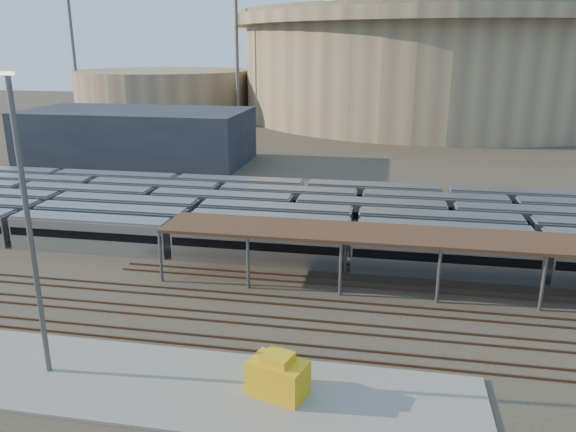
# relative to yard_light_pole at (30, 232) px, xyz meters

# --- Properties ---
(ground) EXTENTS (420.00, 420.00, 0.00)m
(ground) POSITION_rel_yard_light_pole_xyz_m (9.52, 15.03, -10.34)
(ground) COLOR #383026
(ground) RESTS_ON ground
(apron) EXTENTS (50.00, 9.00, 0.20)m
(apron) POSITION_rel_yard_light_pole_xyz_m (4.52, 0.03, -10.24)
(apron) COLOR gray
(apron) RESTS_ON ground
(subway_trains) EXTENTS (130.95, 23.90, 3.60)m
(subway_trains) POSITION_rel_yard_light_pole_xyz_m (6.94, 33.53, -8.54)
(subway_trains) COLOR #B2B2B7
(subway_trains) RESTS_ON ground
(inspection_shed) EXTENTS (60.30, 6.00, 5.30)m
(inspection_shed) POSITION_rel_yard_light_pole_xyz_m (31.52, 19.03, -5.36)
(inspection_shed) COLOR #545458
(inspection_shed) RESTS_ON ground
(empty_tracks) EXTENTS (170.00, 9.62, 0.18)m
(empty_tracks) POSITION_rel_yard_light_pole_xyz_m (9.52, 10.03, -10.25)
(empty_tracks) COLOR #4C3323
(empty_tracks) RESTS_ON ground
(stadium) EXTENTS (124.00, 124.00, 32.50)m
(stadium) POSITION_rel_yard_light_pole_xyz_m (34.52, 155.03, 6.13)
(stadium) COLOR gray
(stadium) RESTS_ON ground
(secondary_arena) EXTENTS (56.00, 56.00, 14.00)m
(secondary_arena) POSITION_rel_yard_light_pole_xyz_m (-50.48, 145.03, -3.34)
(secondary_arena) COLOR gray
(secondary_arena) RESTS_ON ground
(service_building) EXTENTS (42.00, 20.00, 10.00)m
(service_building) POSITION_rel_yard_light_pole_xyz_m (-25.48, 70.03, -5.34)
(service_building) COLOR #1E232D
(service_building) RESTS_ON ground
(floodlight_0) EXTENTS (4.00, 1.00, 38.40)m
(floodlight_0) POSITION_rel_yard_light_pole_xyz_m (-20.48, 125.03, 10.31)
(floodlight_0) COLOR #545458
(floodlight_0) RESTS_ON ground
(floodlight_1) EXTENTS (4.00, 1.00, 38.40)m
(floodlight_1) POSITION_rel_yard_light_pole_xyz_m (-75.48, 135.03, 10.31)
(floodlight_1) COLOR #545458
(floodlight_1) RESTS_ON ground
(floodlight_3) EXTENTS (4.00, 1.00, 38.40)m
(floodlight_3) POSITION_rel_yard_light_pole_xyz_m (-0.48, 175.03, 10.31)
(floodlight_3) COLOR #545458
(floodlight_3) RESTS_ON ground
(yard_light_pole) EXTENTS (0.81, 0.36, 20.12)m
(yard_light_pole) POSITION_rel_yard_light_pole_xyz_m (0.00, 0.00, 0.00)
(yard_light_pole) COLOR #545458
(yard_light_pole) RESTS_ON apron
(yellow_equipment) EXTENTS (4.19, 3.30, 2.29)m
(yellow_equipment) POSITION_rel_yard_light_pole_xyz_m (16.15, 0.27, -9.00)
(yellow_equipment) COLOR gold
(yellow_equipment) RESTS_ON apron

